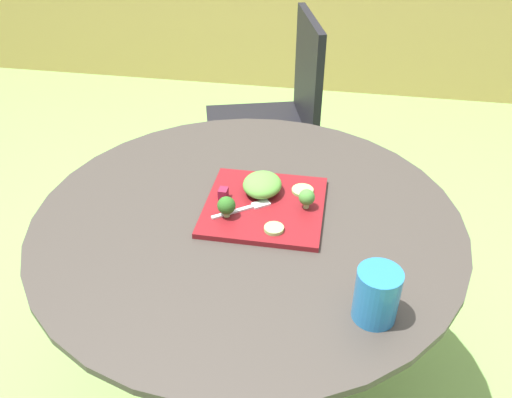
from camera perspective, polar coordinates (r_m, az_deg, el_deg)
The scene contains 12 objects.
ground_plane at distance 1.84m, azimuth -0.70°, elevation -19.98°, with size 12.00×12.00×0.00m, color #70994C.
patio_table at distance 1.46m, azimuth -0.85°, elevation -8.51°, with size 1.06×1.06×0.72m.
patio_chair at distance 2.29m, azimuth 2.63°, elevation 9.67°, with size 0.55×0.55×0.90m.
salad_plate at distance 1.34m, azimuth 0.91°, elevation -0.78°, with size 0.29×0.29×0.01m, color maroon.
drinking_glass at distance 1.06m, azimuth 12.69°, elevation -10.16°, with size 0.09×0.09×0.11m.
fork at distance 1.32m, azimuth -1.00°, elevation -0.97°, with size 0.14×0.10×0.00m.
lettuce_mound at distance 1.36m, azimuth 0.67°, elevation 1.55°, with size 0.10×0.11×0.05m, color #519338.
broccoli_floret_0 at distance 1.28m, azimuth -3.17°, elevation -0.72°, with size 0.04×0.04×0.05m.
broccoli_floret_1 at distance 1.31m, azimuth 5.43°, elevation 0.16°, with size 0.04×0.04×0.05m.
cucumber_slice_0 at distance 1.25m, azimuth 1.93°, elevation -3.16°, with size 0.05×0.05×0.01m, color #8EB766.
cucumber_slice_1 at distance 1.38m, azimuth 4.98°, elevation 0.93°, with size 0.06×0.06×0.01m, color #8EB766.
beet_chunk_0 at distance 1.35m, azimuth -3.51°, elevation 0.59°, with size 0.03×0.02×0.03m, color maroon.
Camera 1 is at (0.20, -1.03, 1.51)m, focal length 37.57 mm.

